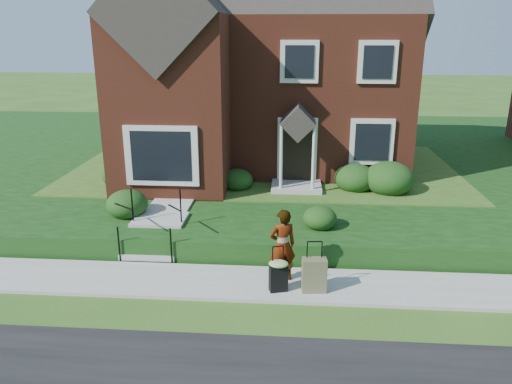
# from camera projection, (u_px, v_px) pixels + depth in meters

# --- Properties ---
(ground) EXTENTS (120.00, 120.00, 0.00)m
(ground) POSITION_uv_depth(u_px,v_px,m) (243.00, 285.00, 11.35)
(ground) COLOR #2D5119
(ground) RESTS_ON ground
(sidewalk) EXTENTS (60.00, 1.60, 0.08)m
(sidewalk) POSITION_uv_depth(u_px,v_px,m) (243.00, 283.00, 11.34)
(sidewalk) COLOR #9E9B93
(sidewalk) RESTS_ON ground
(terrace) EXTENTS (44.00, 20.00, 0.60)m
(terrace) POSITION_uv_depth(u_px,v_px,m) (361.00, 159.00, 21.33)
(terrace) COLOR #0E330E
(terrace) RESTS_ON ground
(walkway) EXTENTS (1.20, 6.00, 0.06)m
(walkway) POSITION_uv_depth(u_px,v_px,m) (181.00, 190.00, 16.08)
(walkway) COLOR #9E9B93
(walkway) RESTS_ON terrace
(main_house) EXTENTS (10.40, 10.20, 9.40)m
(main_house) POSITION_uv_depth(u_px,v_px,m) (262.00, 38.00, 18.88)
(main_house) COLOR maroon
(main_house) RESTS_ON terrace
(front_steps) EXTENTS (1.40, 2.02, 1.50)m
(front_steps) POSITION_uv_depth(u_px,v_px,m) (156.00, 231.00, 13.14)
(front_steps) COLOR #9E9B93
(front_steps) RESTS_ON ground
(foundation_shrubs) EXTENTS (10.12, 4.51, 1.10)m
(foundation_shrubs) POSITION_uv_depth(u_px,v_px,m) (266.00, 179.00, 15.68)
(foundation_shrubs) COLOR black
(foundation_shrubs) RESTS_ON terrace
(woman) EXTENTS (0.72, 0.59, 1.70)m
(woman) POSITION_uv_depth(u_px,v_px,m) (282.00, 245.00, 11.16)
(woman) COLOR #999999
(woman) RESTS_ON sidewalk
(suitcase_black) EXTENTS (0.51, 0.46, 1.04)m
(suitcase_black) POSITION_uv_depth(u_px,v_px,m) (278.00, 274.00, 10.81)
(suitcase_black) COLOR black
(suitcase_black) RESTS_ON sidewalk
(suitcase_olive) EXTENTS (0.55, 0.34, 1.14)m
(suitcase_olive) POSITION_uv_depth(u_px,v_px,m) (314.00, 275.00, 10.81)
(suitcase_olive) COLOR brown
(suitcase_olive) RESTS_ON sidewalk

